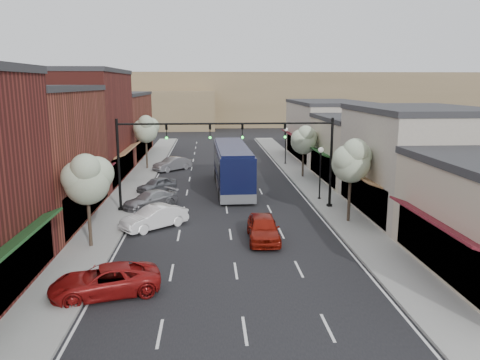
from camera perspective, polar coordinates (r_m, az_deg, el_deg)
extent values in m
plane|color=black|center=(28.34, -0.99, -7.90)|extent=(160.00, 160.00, 0.00)
cube|color=gray|center=(46.69, -12.50, -0.26)|extent=(2.80, 73.00, 0.15)
cube|color=gray|center=(47.16, 8.11, 0.02)|extent=(2.80, 73.00, 0.15)
cube|color=gray|center=(46.50, -10.80, -0.24)|extent=(0.25, 73.00, 0.17)
cube|color=gray|center=(46.89, 6.44, -0.01)|extent=(0.25, 73.00, 0.17)
cube|color=#1A421C|center=(21.30, -25.89, -7.00)|extent=(1.07, 9.80, 0.49)
cube|color=brown|center=(35.52, -25.28, 2.46)|extent=(9.00, 14.00, 9.00)
cube|color=#2D2D30|center=(35.17, -25.95, 10.03)|extent=(9.20, 14.10, 0.40)
cube|color=black|center=(34.75, -18.41, -2.08)|extent=(0.60, 11.90, 2.60)
cube|color=#5B141D|center=(34.24, -17.27, 0.37)|extent=(1.07, 9.80, 0.49)
cube|color=maroon|center=(48.64, -19.44, 5.99)|extent=(9.00, 14.00, 10.50)
cube|color=#2D2D30|center=(48.47, -19.88, 12.41)|extent=(9.20, 14.10, 0.40)
cube|color=black|center=(48.15, -14.32, 1.85)|extent=(0.60, 11.90, 2.60)
cube|color=#9C7147|center=(47.79, -13.47, 3.65)|extent=(1.07, 9.80, 0.49)
cube|color=brown|center=(64.25, -15.60, 6.32)|extent=(9.00, 18.00, 8.00)
cube|color=#2D2D30|center=(64.03, -15.80, 10.06)|extent=(9.20, 18.10, 0.40)
cube|color=black|center=(63.78, -11.77, 4.30)|extent=(0.60, 15.30, 2.60)
cube|color=#1A421C|center=(63.51, -11.11, 5.66)|extent=(1.07, 12.60, 0.49)
cube|color=black|center=(24.90, 23.90, -7.85)|extent=(0.60, 10.20, 2.60)
cube|color=#5B141D|center=(24.10, 22.51, -4.62)|extent=(1.07, 8.40, 0.49)
cube|color=#B1A798|center=(36.46, 20.70, 1.84)|extent=(8.00, 12.00, 7.50)
cube|color=#2D2D30|center=(36.05, 21.15, 8.04)|extent=(8.20, 12.10, 0.40)
cube|color=black|center=(35.50, 15.01, -1.59)|extent=(0.60, 10.20, 2.60)
cube|color=#9C7147|center=(34.95, 13.89, 0.77)|extent=(1.07, 8.40, 0.49)
cube|color=#BBAB95|center=(47.61, 14.72, 3.43)|extent=(8.00, 12.00, 6.00)
cube|color=#2D2D30|center=(47.28, 14.92, 7.27)|extent=(8.20, 12.10, 0.40)
cube|color=black|center=(46.78, 10.33, 1.75)|extent=(0.60, 10.20, 2.60)
cube|color=#1A421C|center=(46.36, 9.43, 3.57)|extent=(1.07, 8.40, 0.49)
cube|color=#B1A798|center=(60.89, 10.59, 5.80)|extent=(8.00, 16.00, 7.00)
cube|color=#2D2D30|center=(60.64, 10.72, 9.28)|extent=(8.20, 16.10, 0.40)
cube|color=black|center=(60.30, 7.11, 4.04)|extent=(0.60, 13.60, 2.60)
cube|color=#5B141D|center=(59.97, 6.39, 5.46)|extent=(1.07, 11.20, 0.49)
cube|color=#7A6647|center=(116.74, -3.25, 9.91)|extent=(120.00, 30.00, 12.00)
cube|color=#7A6647|center=(107.47, -16.76, 8.23)|extent=(50.00, 20.00, 8.00)
cylinder|color=black|center=(37.10, 10.83, -3.14)|extent=(0.44, 0.44, 0.30)
cylinder|color=black|center=(36.40, 11.03, 1.97)|extent=(0.20, 0.20, 7.00)
cylinder|color=black|center=(35.20, 4.87, 6.90)|extent=(8.00, 0.14, 0.14)
imported|color=black|center=(35.32, 5.50, 5.93)|extent=(0.18, 0.46, 1.10)
sphere|color=#19E533|center=(35.24, 5.52, 5.23)|extent=(0.18, 0.18, 0.18)
imported|color=black|center=(34.94, 0.29, 5.92)|extent=(0.18, 0.46, 1.10)
sphere|color=#19E533|center=(34.87, 0.30, 5.22)|extent=(0.18, 0.18, 0.18)
cylinder|color=black|center=(36.53, -14.30, -3.53)|extent=(0.44, 0.44, 0.30)
cylinder|color=black|center=(35.82, -14.57, 1.65)|extent=(0.20, 0.20, 7.00)
cylinder|color=black|center=(34.90, -8.32, 6.78)|extent=(8.00, 0.14, 0.14)
imported|color=black|center=(34.99, -8.95, 5.79)|extent=(0.18, 0.46, 1.10)
sphere|color=#19E533|center=(34.92, -8.94, 5.08)|extent=(0.18, 0.18, 0.18)
imported|color=black|center=(34.85, -3.67, 5.88)|extent=(0.18, 0.46, 1.10)
sphere|color=#19E533|center=(34.78, -3.66, 5.18)|extent=(0.18, 0.18, 0.18)
cylinder|color=#47382B|center=(33.04, 13.18, -2.02)|extent=(0.20, 0.20, 3.71)
sphere|color=#9CB58B|center=(32.58, 13.36, 1.95)|extent=(2.60, 2.60, 2.60)
sphere|color=#9CB58B|center=(32.94, 14.08, 2.84)|extent=(2.00, 2.00, 2.00)
sphere|color=#9CB58B|center=(32.13, 12.87, 2.47)|extent=(1.90, 1.90, 1.90)
sphere|color=#9CB58B|center=(32.00, 13.87, 3.44)|extent=(1.70, 1.70, 1.70)
cylinder|color=#47382B|center=(48.30, 7.68, 2.22)|extent=(0.20, 0.20, 3.33)
sphere|color=#9CB58B|center=(48.00, 7.75, 4.67)|extent=(2.60, 2.60, 2.60)
sphere|color=#9CB58B|center=(48.35, 8.28, 5.20)|extent=(2.00, 2.00, 2.00)
sphere|color=#9CB58B|center=(47.60, 7.36, 5.00)|extent=(1.90, 1.90, 1.90)
sphere|color=#9CB58B|center=(47.44, 8.02, 5.59)|extent=(1.70, 1.70, 1.70)
cylinder|color=#47382B|center=(28.64, -17.88, -4.58)|extent=(0.20, 0.20, 3.52)
sphere|color=#9CB58B|center=(28.13, -18.16, -0.27)|extent=(2.60, 2.60, 2.60)
sphere|color=#9CB58B|center=(28.21, -17.09, 0.75)|extent=(2.00, 2.00, 2.00)
sphere|color=#9CB58B|center=(27.88, -19.15, 0.26)|extent=(1.90, 1.90, 1.90)
sphere|color=#9CB58B|center=(27.47, -18.33, 1.32)|extent=(1.70, 1.70, 1.70)
cylinder|color=#47382B|center=(53.68, -11.31, 3.31)|extent=(0.20, 0.20, 3.84)
sphere|color=#9CB58B|center=(53.39, -11.42, 5.86)|extent=(2.60, 2.60, 2.60)
sphere|color=#9CB58B|center=(53.58, -10.86, 6.42)|extent=(2.00, 2.00, 2.00)
sphere|color=#9CB58B|center=(53.12, -11.90, 6.20)|extent=(1.90, 1.90, 1.90)
sphere|color=#9CB58B|center=(52.80, -11.42, 6.85)|extent=(1.70, 1.70, 1.70)
cylinder|color=black|center=(39.41, 9.64, -2.30)|extent=(0.28, 0.28, 0.20)
cylinder|color=black|center=(39.00, 9.73, 0.41)|extent=(0.12, 0.12, 4.00)
sphere|color=white|center=(38.64, 9.84, 3.64)|extent=(0.44, 0.44, 0.44)
cylinder|color=black|center=(56.22, 5.53, 1.98)|extent=(0.28, 0.28, 0.20)
cylinder|color=black|center=(55.94, 5.57, 3.90)|extent=(0.12, 0.12, 4.00)
sphere|color=white|center=(55.68, 5.62, 6.16)|extent=(0.44, 0.44, 0.44)
cube|color=black|center=(42.69, -0.96, 1.74)|extent=(3.16, 13.21, 3.38)
cube|color=#595B60|center=(42.98, -0.95, -0.28)|extent=(3.18, 13.23, 0.77)
cube|color=black|center=(42.61, -0.96, 2.38)|extent=(3.20, 12.16, 1.20)
cube|color=black|center=(42.43, -0.97, 4.06)|extent=(2.92, 12.68, 0.27)
cube|color=black|center=(36.17, -0.19, 1.07)|extent=(2.28, 0.13, 1.31)
cylinder|color=black|center=(38.43, -2.36, -1.78)|extent=(0.38, 1.15, 1.14)
cylinder|color=black|center=(38.64, 1.47, -1.70)|extent=(0.38, 1.15, 1.14)
cylinder|color=black|center=(46.99, -2.91, 0.69)|extent=(0.38, 1.15, 1.14)
cylinder|color=black|center=(47.16, 0.23, 0.75)|extent=(0.38, 1.15, 1.14)
cylinder|color=black|center=(45.49, -2.83, 0.33)|extent=(0.38, 1.15, 1.14)
cylinder|color=black|center=(45.66, 0.42, 0.38)|extent=(0.38, 1.15, 1.14)
imported|color=maroon|center=(28.91, 2.84, -5.86)|extent=(2.03, 4.74, 1.59)
imported|color=maroon|center=(22.62, -16.15, -11.72)|extent=(5.37, 3.50, 1.38)
imported|color=white|center=(31.76, -10.40, -4.50)|extent=(4.54, 4.14, 1.51)
imported|color=#929397|center=(36.95, -10.89, -2.38)|extent=(4.65, 4.46, 1.33)
imported|color=slate|center=(42.38, -10.11, -0.57)|extent=(3.76, 3.79, 1.30)
imported|color=gray|center=(52.56, -8.24, 1.95)|extent=(4.36, 4.26, 1.49)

